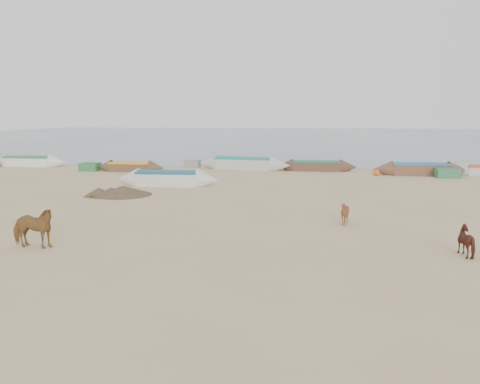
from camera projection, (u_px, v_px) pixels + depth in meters
name	position (u px, v px, depth m)	size (l,w,h in m)	color
ground	(225.00, 239.00, 16.25)	(140.00, 140.00, 0.00)	tan
sea	(290.00, 136.00, 96.46)	(160.00, 160.00, 0.00)	slate
cow_adult	(32.00, 228.00, 15.01)	(0.73, 1.59, 1.35)	brown
calf_front	(345.00, 213.00, 18.26)	(0.77, 0.86, 0.95)	brown
calf_right	(470.00, 241.00, 14.20)	(0.91, 0.78, 0.92)	#57271C
near_canoe	(168.00, 178.00, 28.47)	(6.23, 1.37, 0.89)	silver
debris_pile	(123.00, 190.00, 25.16)	(3.10, 3.10, 0.51)	brown
waterline_canoes	(260.00, 166.00, 35.95)	(59.05, 4.23, 0.96)	brown
beach_clutter	(313.00, 169.00, 34.78)	(44.26, 5.35, 0.64)	#306C3A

